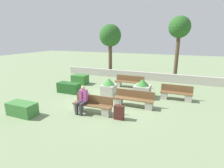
% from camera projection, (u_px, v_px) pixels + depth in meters
% --- Properties ---
extents(ground_plane, '(60.00, 60.00, 0.00)m').
position_uv_depth(ground_plane, '(109.00, 101.00, 10.04)').
color(ground_plane, gray).
extents(perimeter_wall, '(13.62, 0.30, 0.67)m').
position_uv_depth(perimeter_wall, '(136.00, 75.00, 15.27)').
color(perimeter_wall, '#ADA89E').
rests_on(perimeter_wall, ground_plane).
extents(bench_front, '(1.99, 0.48, 0.85)m').
position_uv_depth(bench_front, '(93.00, 106.00, 8.44)').
color(bench_front, brown).
rests_on(bench_front, ground_plane).
extents(bench_left_side, '(2.11, 0.49, 0.85)m').
position_uv_depth(bench_left_side, '(134.00, 100.00, 9.20)').
color(bench_left_side, brown).
rests_on(bench_left_side, ground_plane).
extents(bench_right_side, '(2.11, 0.49, 0.85)m').
position_uv_depth(bench_right_side, '(129.00, 83.00, 12.73)').
color(bench_right_side, brown).
rests_on(bench_right_side, ground_plane).
extents(bench_back, '(1.79, 0.48, 0.85)m').
position_uv_depth(bench_back, '(176.00, 94.00, 10.22)').
color(bench_back, brown).
rests_on(bench_back, ground_plane).
extents(person_seated_man, '(0.38, 0.64, 1.31)m').
position_uv_depth(person_seated_man, '(82.00, 98.00, 8.39)').
color(person_seated_man, '#333338').
rests_on(person_seated_man, ground_plane).
extents(hedge_block_near_left, '(1.39, 0.69, 0.61)m').
position_uv_depth(hedge_block_near_left, '(22.00, 109.00, 8.20)').
color(hedge_block_near_left, '#3D7A38').
rests_on(hedge_block_near_left, ground_plane).
extents(hedge_block_near_right, '(1.18, 0.82, 0.71)m').
position_uv_depth(hedge_block_near_right, '(80.00, 79.00, 13.73)').
color(hedge_block_near_right, '#33702D').
rests_on(hedge_block_near_right, ground_plane).
extents(hedge_block_mid_left, '(1.52, 0.64, 0.67)m').
position_uv_depth(hedge_block_mid_left, '(69.00, 88.00, 11.52)').
color(hedge_block_mid_left, '#235623').
rests_on(hedge_block_mid_left, ground_plane).
extents(planter_corner_left, '(0.95, 0.95, 1.13)m').
position_uv_depth(planter_corner_left, '(142.00, 89.00, 10.64)').
color(planter_corner_left, '#ADA89E').
rests_on(planter_corner_left, ground_plane).
extents(planter_corner_right, '(0.80, 0.80, 1.18)m').
position_uv_depth(planter_corner_right, '(109.00, 88.00, 10.68)').
color(planter_corner_right, '#ADA89E').
rests_on(planter_corner_right, ground_plane).
extents(suitcase, '(0.43, 0.24, 0.86)m').
position_uv_depth(suitcase, '(119.00, 112.00, 7.78)').
color(suitcase, '#471E19').
rests_on(suitcase, ground_plane).
extents(tree_leftmost, '(2.02, 2.02, 4.73)m').
position_uv_depth(tree_leftmost, '(110.00, 36.00, 16.10)').
color(tree_leftmost, brown).
rests_on(tree_leftmost, ground_plane).
extents(tree_center_left, '(1.78, 1.78, 5.26)m').
position_uv_depth(tree_center_left, '(179.00, 29.00, 14.38)').
color(tree_center_left, brown).
rests_on(tree_center_left, ground_plane).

